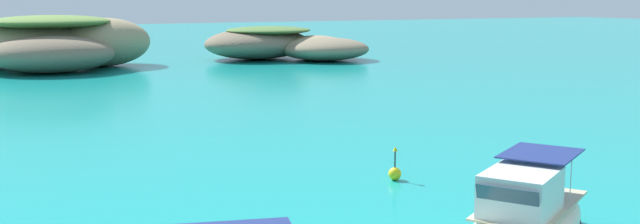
% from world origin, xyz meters
% --- Properties ---
extents(islet_large, '(27.95, 23.33, 5.81)m').
position_xyz_m(islet_large, '(-7.27, 73.90, 2.52)').
color(islet_large, '#9E8966').
rests_on(islet_large, ground).
extents(islet_small, '(22.75, 21.40, 4.11)m').
position_xyz_m(islet_small, '(21.16, 72.92, 1.85)').
color(islet_small, '#756651').
rests_on(islet_small, ground).
extents(channel_buoy, '(0.56, 0.56, 1.48)m').
position_xyz_m(channel_buoy, '(1.05, 14.47, 0.34)').
color(channel_buoy, yellow).
rests_on(channel_buoy, ground).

